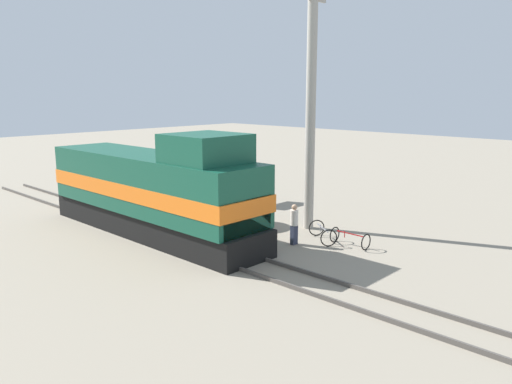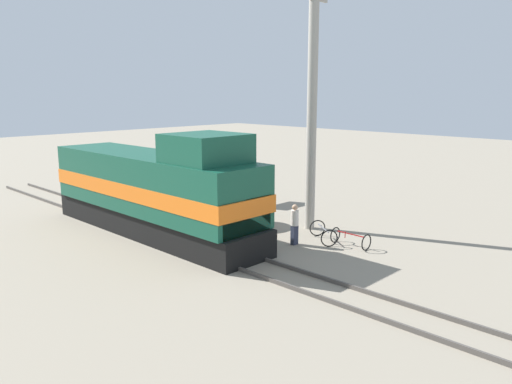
% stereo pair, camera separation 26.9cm
% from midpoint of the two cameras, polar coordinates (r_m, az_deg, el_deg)
% --- Properties ---
extents(ground_plane, '(120.00, 120.00, 0.00)m').
position_cam_midpoint_polar(ground_plane, '(21.79, -7.07, -6.06)').
color(ground_plane, gray).
extents(rail_near, '(0.08, 38.64, 0.15)m').
position_cam_midpoint_polar(rail_near, '(21.35, -8.59, -6.26)').
color(rail_near, '#4C4742').
rests_on(rail_near, ground_plane).
extents(rail_far, '(0.08, 38.64, 0.15)m').
position_cam_midpoint_polar(rail_far, '(22.20, -5.62, -5.49)').
color(rail_far, '#4C4742').
rests_on(rail_far, ground_plane).
extents(locomotive, '(3.03, 13.10, 4.86)m').
position_cam_midpoint_polar(locomotive, '(23.17, -10.92, 0.09)').
color(locomotive, black).
rests_on(locomotive, ground_plane).
extents(utility_pole, '(1.80, 0.47, 11.98)m').
position_cam_midpoint_polar(utility_pole, '(23.54, 6.76, 10.18)').
color(utility_pole, '#9E998E').
rests_on(utility_pole, ground_plane).
extents(vendor_umbrella, '(2.28, 2.28, 2.34)m').
position_cam_midpoint_polar(vendor_umbrella, '(24.74, -2.87, 1.08)').
color(vendor_umbrella, '#4C4C4C').
rests_on(vendor_umbrella, ground_plane).
extents(billboard_sign, '(2.50, 0.12, 3.35)m').
position_cam_midpoint_polar(billboard_sign, '(29.70, -1.99, 3.74)').
color(billboard_sign, '#595959').
rests_on(billboard_sign, ground_plane).
extents(shrub_cluster, '(0.90, 0.90, 0.90)m').
position_cam_midpoint_polar(shrub_cluster, '(24.84, -0.99, -2.71)').
color(shrub_cluster, '#2D722D').
rests_on(shrub_cluster, ground_plane).
extents(person_bystander, '(0.34, 0.34, 1.78)m').
position_cam_midpoint_polar(person_bystander, '(21.55, 4.79, -3.52)').
color(person_bystander, '#2D3347').
rests_on(person_bystander, ground_plane).
extents(bicycle, '(1.60, 1.83, 0.75)m').
position_cam_midpoint_polar(bicycle, '(22.31, 8.02, -4.63)').
color(bicycle, black).
rests_on(bicycle, ground_plane).
extents(bicycle_spare, '(0.73, 1.65, 0.70)m').
position_cam_midpoint_polar(bicycle_spare, '(21.76, 11.09, -5.22)').
color(bicycle_spare, black).
rests_on(bicycle_spare, ground_plane).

